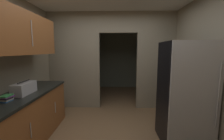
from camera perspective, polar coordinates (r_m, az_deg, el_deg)
The scene contains 7 objects.
kitchen_partition at distance 3.96m, azimuth -1.25°, elevation 4.62°, with size 3.36×0.12×2.57m.
adjoining_room_shell at distance 5.61m, azimuth 0.19°, elevation 4.66°, with size 3.36×2.37×2.57m.
refrigerator at distance 2.76m, azimuth 26.36°, elevation -8.20°, with size 0.73×0.72×1.72m.
lower_cabinet_run at distance 2.98m, azimuth -30.08°, elevation -15.81°, with size 0.63×1.90×0.88m.
upper_cabinet_counterside at distance 2.77m, azimuth -32.05°, elevation 12.00°, with size 0.36×1.71×0.67m.
boombox at distance 2.75m, azimuth -31.04°, elevation -6.13°, with size 0.20×0.42×0.21m.
book_stack at distance 2.50m, azimuth -35.76°, elevation -8.88°, with size 0.13×0.17×0.09m.
Camera 1 is at (0.13, -2.26, 1.58)m, focal length 23.47 mm.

